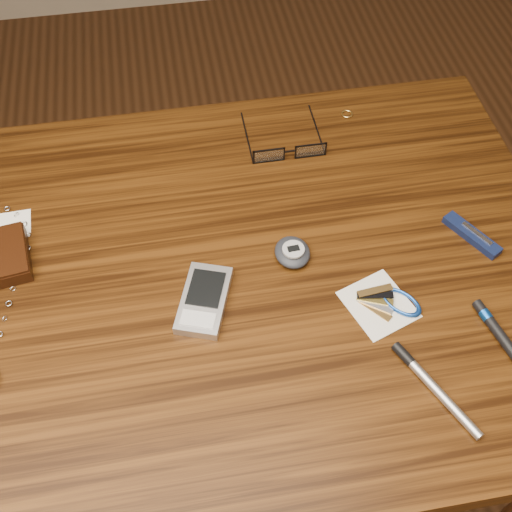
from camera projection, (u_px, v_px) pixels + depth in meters
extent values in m
plane|color=#472814|center=(229.00, 462.00, 1.48)|extent=(3.80, 3.80, 0.00)
cube|color=#3A1E09|center=(211.00, 281.00, 0.89)|extent=(1.00, 0.70, 0.03)
cylinder|color=#4C2814|center=(406.00, 239.00, 1.41)|extent=(0.05, 0.05, 0.71)
cube|color=white|center=(0.00, 227.00, 0.93)|extent=(0.09, 0.05, 0.00)
cube|color=black|center=(269.00, 156.00, 1.00)|extent=(0.05, 0.00, 0.03)
cube|color=silver|center=(269.00, 156.00, 1.00)|extent=(0.05, 0.00, 0.02)
cylinder|color=black|center=(247.00, 137.00, 1.04)|extent=(0.00, 0.12, 0.00)
cube|color=black|center=(310.00, 151.00, 1.00)|extent=(0.05, 0.00, 0.03)
cube|color=silver|center=(310.00, 151.00, 1.00)|extent=(0.05, 0.00, 0.02)
cylinder|color=black|center=(317.00, 129.00, 1.05)|extent=(0.00, 0.12, 0.00)
cube|color=black|center=(290.00, 151.00, 1.00)|extent=(0.02, 0.00, 0.00)
torus|color=#EEC465|center=(347.00, 114.00, 1.07)|extent=(0.02, 0.02, 0.00)
torus|color=#BCBBC0|center=(5.00, 319.00, 0.83)|extent=(0.01, 0.01, 0.01)
torus|color=#BCBBC0|center=(9.00, 303.00, 0.84)|extent=(0.01, 0.01, 0.00)
torus|color=#BCBBC0|center=(13.00, 289.00, 0.86)|extent=(0.01, 0.01, 0.01)
torus|color=#BCBBC0|center=(18.00, 275.00, 0.87)|extent=(0.01, 0.01, 0.00)
torus|color=#BCBBC0|center=(24.00, 261.00, 0.89)|extent=(0.01, 0.00, 0.01)
torus|color=#BCBBC0|center=(28.00, 248.00, 0.90)|extent=(0.01, 0.01, 0.00)
torus|color=#BCBBC0|center=(28.00, 235.00, 0.91)|extent=(0.01, 0.00, 0.01)
torus|color=#BCBBC0|center=(24.00, 224.00, 0.93)|extent=(0.01, 0.01, 0.00)
torus|color=#BCBBC0|center=(17.00, 215.00, 0.94)|extent=(0.01, 0.01, 0.01)
torus|color=#BCBBC0|center=(7.00, 209.00, 0.94)|extent=(0.01, 0.01, 0.00)
cube|color=#B6B6BA|center=(204.00, 300.00, 0.84)|extent=(0.09, 0.12, 0.01)
cube|color=black|center=(206.00, 288.00, 0.84)|extent=(0.06, 0.07, 0.00)
cube|color=#B0B4B9|center=(198.00, 319.00, 0.82)|extent=(0.05, 0.04, 0.00)
ellipsoid|color=black|center=(292.00, 252.00, 0.89)|extent=(0.05, 0.06, 0.02)
cylinder|color=#979A9E|center=(293.00, 249.00, 0.88)|extent=(0.03, 0.03, 0.00)
cube|color=black|center=(293.00, 248.00, 0.87)|extent=(0.02, 0.01, 0.00)
cube|color=white|center=(378.00, 305.00, 0.85)|extent=(0.10, 0.11, 0.00)
torus|color=#1743A2|center=(401.00, 302.00, 0.84)|extent=(0.07, 0.07, 0.01)
cube|color=olive|center=(375.00, 309.00, 0.84)|extent=(0.04, 0.04, 0.00)
cube|color=#BAB9BE|center=(375.00, 304.00, 0.84)|extent=(0.04, 0.04, 0.00)
cube|color=olive|center=(375.00, 300.00, 0.84)|extent=(0.05, 0.03, 0.00)
cube|color=black|center=(375.00, 295.00, 0.85)|extent=(0.05, 0.02, 0.00)
cube|color=olive|center=(375.00, 290.00, 0.85)|extent=(0.05, 0.02, 0.00)
cube|color=#0C1C3A|center=(472.00, 235.00, 0.91)|extent=(0.06, 0.09, 0.01)
cube|color=#B8B8BC|center=(477.00, 233.00, 0.90)|extent=(0.03, 0.05, 0.00)
cylinder|color=#A9A9AD|center=(436.00, 389.00, 0.77)|extent=(0.07, 0.14, 0.01)
cylinder|color=black|center=(403.00, 354.00, 0.80)|extent=(0.02, 0.03, 0.01)
cylinder|color=black|center=(499.00, 333.00, 0.81)|extent=(0.03, 0.10, 0.01)
cylinder|color=#0F46A6|center=(486.00, 316.00, 0.83)|extent=(0.02, 0.02, 0.01)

